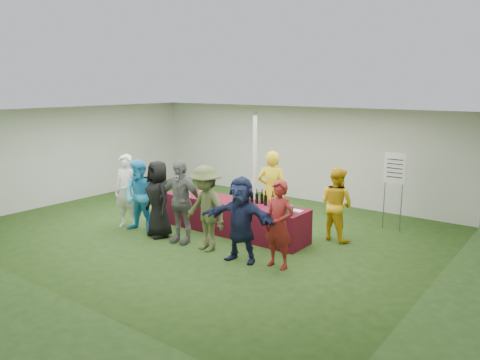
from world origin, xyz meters
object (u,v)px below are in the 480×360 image
Objects in this scene: staff_pourer at (272,191)px; customer_2 at (158,199)px; customer_5 at (241,219)px; customer_6 at (279,224)px; wine_list_sign at (394,174)px; staff_back at (336,204)px; serving_table at (233,217)px; customer_1 at (140,196)px; customer_0 at (127,191)px; dump_bucket at (287,210)px; customer_4 at (206,208)px; customer_3 at (180,201)px.

staff_pourer is 1.10× the size of customer_2.
customer_5 reaches higher than customer_6.
wine_list_sign is 1.13× the size of staff_back.
customer_6 is (1.92, -1.10, 0.44)m from serving_table.
wine_list_sign is 4.03m from customer_5.
customer_1 is 1.01× the size of customer_5.
customer_5 is at bearing -47.17° from serving_table.
customer_2 reaches higher than customer_1.
serving_table is 1.79m from customer_5.
staff_pourer is at bearing 14.19° from customer_0.
dump_bucket is (1.54, -0.22, 0.46)m from serving_table.
customer_0 is 1.10m from customer_2.
customer_4 is at bearing 16.14° from customer_2.
customer_4 reaches higher than customer_2.
customer_4 is (1.41, -0.05, 0.02)m from customer_2.
customer_3 is 1.09× the size of customer_6.
customer_3 is 0.76m from customer_4.
serving_table is 2.31m from staff_back.
staff_pourer is at bearing 96.41° from customer_5.
customer_2 is 1.04× the size of customer_5.
customer_0 is (-2.26, -1.13, 0.49)m from serving_table.
serving_table is 1.71m from customer_2.
wine_list_sign reaches higher than dump_bucket.
customer_3 is 2.43m from customer_6.
customer_5 is (3.43, -0.14, -0.05)m from customer_0.
customer_5 is (-1.61, -3.66, -0.50)m from wine_list_sign.
customer_4 is at bearing -125.16° from wine_list_sign.
staff_pourer is (-2.17, -1.74, -0.39)m from wine_list_sign.
wine_list_sign is at bearing 37.42° from customer_3.
customer_6 is (1.67, 0.11, -0.05)m from customer_4.
customer_2 is (0.59, -0.00, 0.02)m from customer_1.
customer_0 reaches higher than customer_2.
serving_table is at bearing 8.99° from customer_0.
customer_6 is at bearing -29.96° from serving_table.
staff_back is at bearing 66.58° from dump_bucket.
customer_6 is at bearing 98.65° from staff_back.
staff_back is 3.33m from customer_3.
customer_3 reaches higher than customer_5.
customer_0 is at bearing -153.44° from serving_table.
wine_list_sign is at bearing 26.13° from customer_1.
customer_5 is (1.18, -1.27, 0.44)m from serving_table.
serving_table is 2.12× the size of customer_2.
dump_bucket is 0.96m from customer_6.
customer_0 is 0.50m from customer_1.
staff_back is 0.92× the size of customer_0.
customer_3 is (-2.57, -2.12, 0.09)m from staff_back.
staff_pourer is at bearing 48.39° from customer_3.
dump_bucket is 0.15× the size of customer_0.
customer_6 is at bearing 108.23° from staff_pourer.
customer_2 is 3.08m from customer_6.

